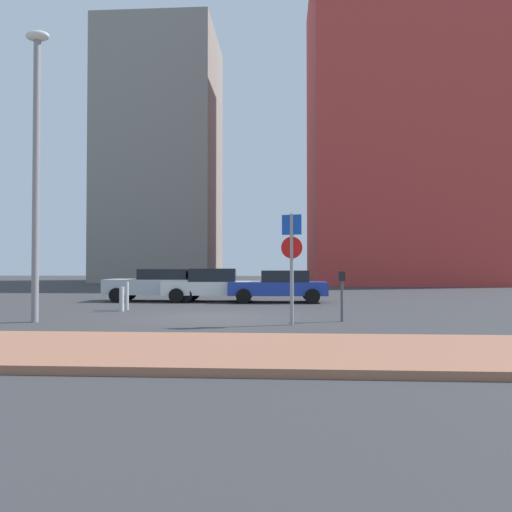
# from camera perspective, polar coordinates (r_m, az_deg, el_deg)

# --- Properties ---
(ground_plane) EXTENTS (120.00, 120.00, 0.00)m
(ground_plane) POSITION_cam_1_polar(r_m,az_deg,el_deg) (15.00, -5.34, -7.38)
(ground_plane) COLOR #38383A
(sidewalk_brick) EXTENTS (40.00, 3.58, 0.14)m
(sidewalk_brick) POSITION_cam_1_polar(r_m,az_deg,el_deg) (8.99, -11.42, -11.08)
(sidewalk_brick) COLOR #9E664C
(sidewalk_brick) RESTS_ON ground
(parked_car_silver) EXTENTS (4.51, 1.98, 1.47)m
(parked_car_silver) POSITION_cam_1_polar(r_m,az_deg,el_deg) (22.01, -11.74, -3.36)
(parked_car_silver) COLOR #B7BABF
(parked_car_silver) RESTS_ON ground
(parked_car_white) EXTENTS (4.45, 2.14, 1.49)m
(parked_car_white) POSITION_cam_1_polar(r_m,az_deg,el_deg) (21.41, -5.32, -3.47)
(parked_car_white) COLOR white
(parked_car_white) RESTS_ON ground
(parked_car_blue) EXTENTS (4.34, 2.01, 1.41)m
(parked_car_blue) POSITION_cam_1_polar(r_m,az_deg,el_deg) (20.93, 2.86, -3.60)
(parked_car_blue) COLOR #1E389E
(parked_car_blue) RESTS_ON ground
(parking_sign_post) EXTENTS (0.58, 0.20, 3.05)m
(parking_sign_post) POSITION_cam_1_polar(r_m,az_deg,el_deg) (12.92, 4.35, 0.16)
(parking_sign_post) COLOR gray
(parking_sign_post) RESTS_ON ground
(parking_meter) EXTENTS (0.18, 0.14, 1.45)m
(parking_meter) POSITION_cam_1_polar(r_m,az_deg,el_deg) (13.92, 10.36, -3.97)
(parking_meter) COLOR #4C4C51
(parking_meter) RESTS_ON ground
(street_lamp) EXTENTS (0.70, 0.36, 8.45)m
(street_lamp) POSITION_cam_1_polar(r_m,az_deg,el_deg) (15.31, -25.05, 11.19)
(street_lamp) COLOR gray
(street_lamp) RESTS_ON ground
(traffic_bollard_near) EXTENTS (0.14, 0.14, 1.03)m
(traffic_bollard_near) POSITION_cam_1_polar(r_m,az_deg,el_deg) (17.94, -15.36, -4.67)
(traffic_bollard_near) COLOR #B7B7BC
(traffic_bollard_near) RESTS_ON ground
(traffic_bollard_mid) EXTENTS (0.17, 0.17, 0.87)m
(traffic_bollard_mid) POSITION_cam_1_polar(r_m,az_deg,el_deg) (17.45, -15.94, -5.03)
(traffic_bollard_mid) COLOR #B7B7BC
(traffic_bollard_mid) RESTS_ON ground
(building_colorful_midrise) EXTENTS (16.66, 15.07, 28.57)m
(building_colorful_midrise) POSITION_cam_1_polar(r_m,az_deg,el_deg) (47.20, 17.12, 14.43)
(building_colorful_midrise) COLOR #BF3833
(building_colorful_midrise) RESTS_ON ground
(building_under_construction) EXTENTS (11.43, 10.60, 25.74)m
(building_under_construction) POSITION_cam_1_polar(r_m,az_deg,el_deg) (51.12, -11.36, 11.55)
(building_under_construction) COLOR gray
(building_under_construction) RESTS_ON ground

